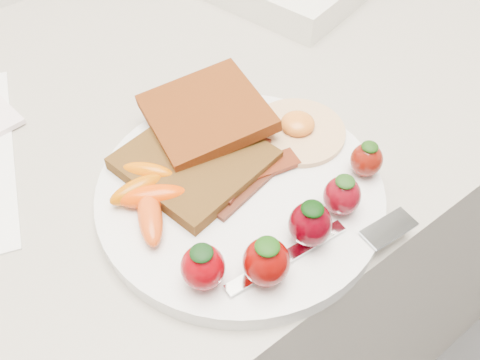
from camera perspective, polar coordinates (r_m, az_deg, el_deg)
counter at (r=0.97m, az=-5.58°, el=-12.29°), size 2.00×0.60×0.90m
plate at (r=0.51m, az=0.00°, el=-1.41°), size 0.27×0.27×0.02m
toast_lower at (r=0.51m, az=-4.87°, el=2.14°), size 0.14×0.14×0.01m
toast_upper at (r=0.54m, az=-3.65°, el=7.17°), size 0.13×0.13×0.03m
fried_egg at (r=0.55m, az=6.17°, el=5.40°), size 0.10×0.10×0.02m
bacon_strips at (r=0.50m, az=0.79°, el=0.57°), size 0.11×0.07×0.01m
baby_carrots at (r=0.49m, az=-9.82°, el=-1.67°), size 0.07×0.10×0.02m
strawberries at (r=0.45m, az=5.60°, el=-4.98°), size 0.22×0.06×0.05m
fork at (r=0.46m, az=10.03°, el=-6.69°), size 0.17×0.06×0.00m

